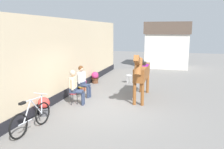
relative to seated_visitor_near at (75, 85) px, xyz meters
The scene contains 11 objects.
ground_plane 3.48m from the seated_visitor_near, 62.39° to the left, with size 40.00×40.00×0.00m, color slate.
pub_facade_wall 1.95m from the seated_visitor_near, 123.08° to the left, with size 0.34×14.00×3.40m.
distant_cottage 11.03m from the seated_visitor_near, 74.31° to the left, with size 3.40×2.60×3.50m.
seated_visitor_near is the anchor object (origin of this frame).
seated_visitor_far 1.08m from the seated_visitor_near, 97.03° to the left, with size 0.61×0.48×1.39m.
saddled_horse_center 2.83m from the seated_visitor_near, 31.31° to the left, with size 0.52×3.00×2.06m.
flower_planter_nearest 1.54m from the seated_visitor_near, 111.66° to the right, with size 0.43×0.43×0.64m.
flower_planter_inner_far 2.15m from the seated_visitor_near, 105.59° to the left, with size 0.43×0.43×0.64m.
flower_planter_farthest 3.79m from the seated_visitor_near, 98.22° to the left, with size 0.43×0.43×0.64m.
leaning_bicycle 2.62m from the seated_visitor_near, 94.00° to the right, with size 0.50×1.76×1.02m.
spare_stool_white 4.42m from the seated_visitor_near, 73.28° to the left, with size 0.32×0.32×0.46m.
Camera 1 is at (2.26, -8.03, 2.92)m, focal length 36.96 mm.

